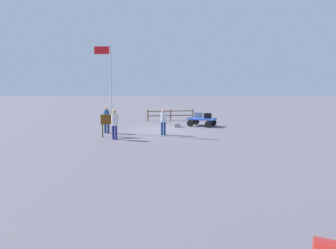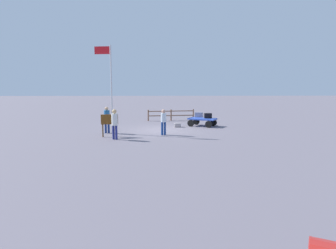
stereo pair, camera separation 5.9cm
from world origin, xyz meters
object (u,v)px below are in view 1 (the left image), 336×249
(suitcase_maroon, at_px, (208,116))
(suitcase_grey, at_px, (198,115))
(worker_lead, at_px, (163,120))
(worker_trailing, at_px, (107,117))
(signboard, at_px, (109,122))
(luggage_cart, at_px, (202,120))
(worker_supervisor, at_px, (114,122))
(suitcase_dark, at_px, (177,125))
(flagpole, at_px, (109,82))

(suitcase_maroon, relative_size, suitcase_grey, 0.86)
(worker_lead, bearing_deg, worker_trailing, -12.14)
(signboard, bearing_deg, suitcase_maroon, -146.37)
(suitcase_grey, distance_m, signboard, 8.18)
(luggage_cart, height_order, worker_supervisor, worker_supervisor)
(suitcase_grey, distance_m, worker_trailing, 7.70)
(suitcase_maroon, xyz_separation_m, signboard, (6.84, 4.55, 0.14))
(signboard, bearing_deg, luggage_cart, -144.73)
(luggage_cart, distance_m, signboard, 7.82)
(suitcase_dark, xyz_separation_m, worker_lead, (1.09, 3.45, 0.82))
(suitcase_maroon, bearing_deg, suitcase_dark, 11.96)
(worker_lead, bearing_deg, luggage_cart, -127.64)
(suitcase_dark, bearing_deg, worker_supervisor, 51.20)
(luggage_cart, bearing_deg, suitcase_maroon, -175.28)
(suitcase_maroon, height_order, suitcase_dark, suitcase_maroon)
(suitcase_dark, bearing_deg, signboard, 42.27)
(worker_supervisor, height_order, flagpole, flagpole)
(suitcase_maroon, xyz_separation_m, worker_lead, (3.49, 3.96, 0.16))
(suitcase_maroon, xyz_separation_m, suitcase_grey, (0.61, -0.75, 0.00))
(worker_supervisor, bearing_deg, worker_lead, -152.53)
(suitcase_grey, bearing_deg, luggage_cart, 100.57)
(luggage_cart, height_order, suitcase_grey, suitcase_grey)
(luggage_cart, bearing_deg, suitcase_dark, 13.64)
(suitcase_grey, xyz_separation_m, worker_supervisor, (5.77, 6.22, 0.25))
(luggage_cart, distance_m, worker_supervisor, 8.05)
(luggage_cart, bearing_deg, signboard, 35.27)
(luggage_cart, bearing_deg, worker_trailing, 24.66)
(worker_lead, xyz_separation_m, flagpole, (3.50, -0.73, 2.41))
(worker_lead, distance_m, worker_trailing, 3.84)
(suitcase_dark, height_order, flagpole, flagpole)
(signboard, bearing_deg, worker_trailing, -73.70)
(flagpole, bearing_deg, suitcase_maroon, -155.19)
(suitcase_grey, relative_size, worker_lead, 0.41)
(luggage_cart, height_order, worker_lead, worker_lead)
(luggage_cart, xyz_separation_m, worker_supervisor, (5.92, 5.43, 0.61))
(suitcase_grey, relative_size, flagpole, 0.12)
(suitcase_maroon, bearing_deg, flagpole, 24.81)
(worker_lead, height_order, worker_trailing, worker_trailing)
(worker_trailing, distance_m, flagpole, 2.35)
(suitcase_maroon, distance_m, suitcase_grey, 0.97)
(worker_trailing, distance_m, signboard, 1.46)
(worker_supervisor, bearing_deg, luggage_cart, -137.48)
(worker_lead, distance_m, worker_supervisor, 3.26)
(suitcase_grey, height_order, worker_lead, worker_lead)
(suitcase_grey, distance_m, worker_lead, 5.52)
(suitcase_grey, height_order, suitcase_dark, suitcase_grey)
(suitcase_dark, xyz_separation_m, flagpole, (4.60, 2.72, 3.23))
(suitcase_dark, bearing_deg, worker_lead, 72.43)
(worker_lead, height_order, worker_supervisor, worker_supervisor)
(suitcase_grey, xyz_separation_m, suitcase_dark, (1.78, 1.26, -0.66))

